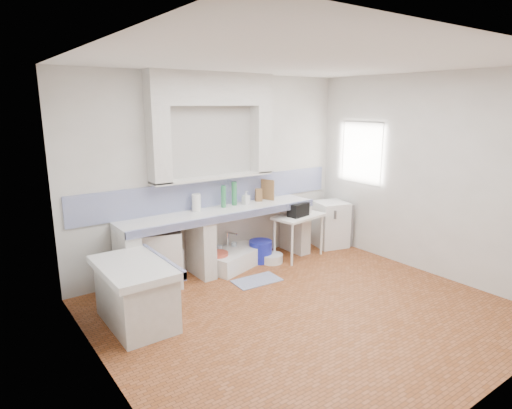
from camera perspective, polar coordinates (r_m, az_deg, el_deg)
floor at (r=5.24m, az=6.65°, el=-13.87°), size 4.50×4.50×0.00m
ceiling at (r=4.69m, az=7.60°, el=18.28°), size 4.50×4.50×0.00m
wall_back at (r=6.35m, az=-5.33°, el=4.31°), size 4.50×0.00×4.50m
wall_front at (r=3.63m, az=29.22°, el=-4.15°), size 4.50×0.00×4.50m
wall_left at (r=3.66m, az=-19.67°, el=-3.07°), size 0.00×4.50×4.50m
wall_right at (r=6.50m, az=21.79°, el=3.62°), size 0.00×4.50×4.50m
alcove_mass at (r=6.12m, az=-5.79°, el=15.00°), size 1.90×0.25×0.45m
window_frame at (r=7.31m, az=14.71°, el=6.68°), size 0.35×0.86×1.06m
lace_valance at (r=7.16m, az=14.14°, el=9.65°), size 0.01×0.84×0.24m
counter_slab at (r=6.16m, az=-4.59°, el=-1.10°), size 3.00×0.60×0.08m
counter_lip at (r=5.93m, az=-3.17°, el=-1.64°), size 3.00×0.04×0.10m
counter_pier_left at (r=5.72m, az=-16.64°, el=-7.47°), size 0.20×0.55×0.82m
counter_pier_mid at (r=6.12m, az=-7.32°, el=-5.66°), size 0.20×0.55×0.82m
counter_pier_right at (r=7.08m, az=5.18°, el=-2.97°), size 0.20×0.55×0.82m
peninsula_top at (r=4.86m, az=-15.84°, el=-7.98°), size 0.70×1.10×0.08m
peninsula_base at (r=5.00m, az=-15.59°, el=-11.73°), size 0.60×1.00×0.62m
peninsula_lip at (r=4.98m, az=-12.26°, el=-7.29°), size 0.04×1.10×0.10m
backsplash at (r=6.39m, az=-5.21°, el=1.63°), size 4.27×0.03×0.40m
stove at (r=5.89m, az=-12.71°, el=-6.92°), size 0.67×0.65×0.76m
sink at (r=6.48m, az=-2.87°, el=-7.22°), size 1.07×0.79×0.23m
side_table at (r=6.82m, az=5.65°, el=-4.20°), size 0.88×0.58×0.04m
fridge at (r=7.42m, az=9.82°, el=-2.57°), size 0.61×0.61×0.77m
bucket_red at (r=6.27m, az=-5.14°, el=-7.65°), size 0.37×0.37×0.30m
bucket_orange at (r=6.49m, az=-1.65°, el=-7.09°), size 0.28×0.28×0.25m
bucket_blue at (r=6.66m, az=0.61°, el=-6.19°), size 0.39×0.39×0.33m
basin_white at (r=6.65m, az=2.11°, el=-7.12°), size 0.38×0.38×0.13m
water_bottle_a at (r=6.47m, az=-4.86°, el=-6.83°), size 0.12×0.12×0.33m
water_bottle_b at (r=6.63m, az=-2.94°, el=-6.32°), size 0.09×0.09×0.32m
black_bag at (r=6.64m, az=5.62°, el=-0.69°), size 0.35×0.24×0.21m
green_bottle_a at (r=6.27m, az=-4.33°, el=1.05°), size 0.08×0.08×0.32m
green_bottle_b at (r=6.40m, az=-2.91°, el=1.46°), size 0.10×0.10×0.35m
knife_block at (r=6.67m, az=0.36°, el=1.27°), size 0.12×0.11×0.20m
cutting_board at (r=6.76m, az=1.55°, el=1.97°), size 0.10×0.23×0.32m
paper_towel at (r=6.09m, az=-7.92°, el=0.24°), size 0.14×0.14×0.25m
soap_bottle at (r=6.46m, az=-1.36°, el=0.90°), size 0.10×0.10×0.20m
rug at (r=6.01m, az=0.10°, el=-10.04°), size 0.67×0.41×0.01m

